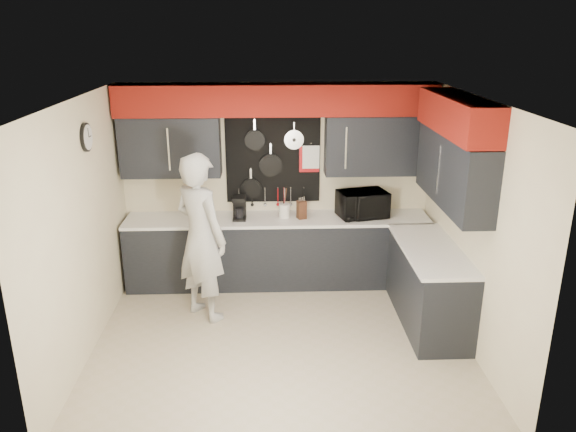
{
  "coord_description": "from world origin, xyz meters",
  "views": [
    {
      "loc": [
        -0.13,
        -5.37,
        3.28
      ],
      "look_at": [
        0.1,
        0.5,
        1.26
      ],
      "focal_mm": 35.0,
      "sensor_mm": 36.0,
      "label": 1
    }
  ],
  "objects_px": {
    "knife_block": "(302,210)",
    "person": "(201,237)",
    "utensil_crock": "(284,211)",
    "microwave": "(362,204)",
    "coffee_maker": "(239,207)"
  },
  "relations": [
    {
      "from": "coffee_maker",
      "to": "person",
      "type": "distance_m",
      "value": 0.91
    },
    {
      "from": "utensil_crock",
      "to": "person",
      "type": "height_order",
      "value": "person"
    },
    {
      "from": "coffee_maker",
      "to": "knife_block",
      "type": "bearing_deg",
      "value": -0.17
    },
    {
      "from": "utensil_crock",
      "to": "coffee_maker",
      "type": "bearing_deg",
      "value": -175.99
    },
    {
      "from": "knife_block",
      "to": "person",
      "type": "xyz_separation_m",
      "value": [
        -1.19,
        -0.8,
        -0.05
      ]
    },
    {
      "from": "utensil_crock",
      "to": "coffee_maker",
      "type": "height_order",
      "value": "coffee_maker"
    },
    {
      "from": "microwave",
      "to": "coffee_maker",
      "type": "xyz_separation_m",
      "value": [
        -1.57,
        -0.03,
        -0.01
      ]
    },
    {
      "from": "utensil_crock",
      "to": "microwave",
      "type": "bearing_deg",
      "value": -0.7
    },
    {
      "from": "person",
      "to": "coffee_maker",
      "type": "bearing_deg",
      "value": -74.06
    },
    {
      "from": "coffee_maker",
      "to": "utensil_crock",
      "type": "bearing_deg",
      "value": 5.08
    },
    {
      "from": "knife_block",
      "to": "person",
      "type": "height_order",
      "value": "person"
    },
    {
      "from": "utensil_crock",
      "to": "coffee_maker",
      "type": "xyz_separation_m",
      "value": [
        -0.57,
        -0.04,
        0.07
      ]
    },
    {
      "from": "microwave",
      "to": "utensil_crock",
      "type": "distance_m",
      "value": 1.0
    },
    {
      "from": "utensil_crock",
      "to": "person",
      "type": "xyz_separation_m",
      "value": [
        -0.98,
        -0.86,
        -0.02
      ]
    },
    {
      "from": "utensil_crock",
      "to": "coffee_maker",
      "type": "distance_m",
      "value": 0.58
    }
  ]
}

